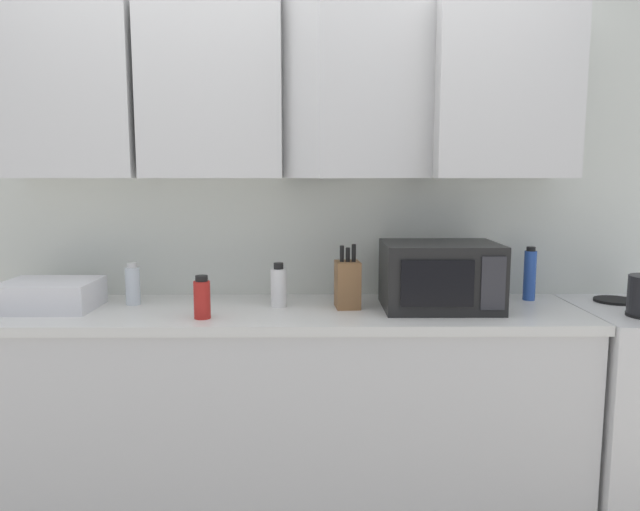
{
  "coord_description": "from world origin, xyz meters",
  "views": [
    {
      "loc": [
        0.12,
        -2.78,
        1.46
      ],
      "look_at": [
        0.14,
        -0.25,
        1.12
      ],
      "focal_mm": 33.48,
      "sensor_mm": 36.0,
      "label": 1
    }
  ],
  "objects_px": {
    "dish_rack": "(50,295)",
    "bottle_blue_cleaner": "(530,274)",
    "knife_block": "(348,284)",
    "bottle_clear_tall": "(133,285)",
    "bottle_red_sauce": "(202,298)",
    "microwave": "(440,276)",
    "bottle_white_jar": "(279,287)"
  },
  "relations": [
    {
      "from": "dish_rack",
      "to": "bottle_blue_cleaner",
      "type": "xyz_separation_m",
      "value": [
        2.09,
        0.16,
        0.06
      ]
    },
    {
      "from": "dish_rack",
      "to": "knife_block",
      "type": "distance_m",
      "value": 1.26
    },
    {
      "from": "knife_block",
      "to": "bottle_clear_tall",
      "type": "relative_size",
      "value": 1.49
    },
    {
      "from": "bottle_blue_cleaner",
      "to": "knife_block",
      "type": "bearing_deg",
      "value": -169.58
    },
    {
      "from": "dish_rack",
      "to": "bottle_blue_cleaner",
      "type": "height_order",
      "value": "bottle_blue_cleaner"
    },
    {
      "from": "bottle_red_sauce",
      "to": "dish_rack",
      "type": "bearing_deg",
      "value": 165.45
    },
    {
      "from": "dish_rack",
      "to": "bottle_clear_tall",
      "type": "bearing_deg",
      "value": 14.33
    },
    {
      "from": "bottle_blue_cleaner",
      "to": "bottle_clear_tall",
      "type": "xyz_separation_m",
      "value": [
        -1.77,
        -0.08,
        -0.03
      ]
    },
    {
      "from": "microwave",
      "to": "bottle_white_jar",
      "type": "bearing_deg",
      "value": 176.96
    },
    {
      "from": "microwave",
      "to": "bottle_red_sauce",
      "type": "xyz_separation_m",
      "value": [
        -0.97,
        -0.17,
        -0.06
      ]
    },
    {
      "from": "knife_block",
      "to": "bottle_blue_cleaner",
      "type": "distance_m",
      "value": 0.85
    },
    {
      "from": "dish_rack",
      "to": "bottle_clear_tall",
      "type": "distance_m",
      "value": 0.34
    },
    {
      "from": "microwave",
      "to": "bottle_clear_tall",
      "type": "distance_m",
      "value": 1.33
    },
    {
      "from": "bottle_clear_tall",
      "to": "bottle_blue_cleaner",
      "type": "bearing_deg",
      "value": 2.63
    },
    {
      "from": "dish_rack",
      "to": "bottle_white_jar",
      "type": "bearing_deg",
      "value": 2.15
    },
    {
      "from": "dish_rack",
      "to": "bottle_blue_cleaner",
      "type": "relative_size",
      "value": 1.57
    },
    {
      "from": "knife_block",
      "to": "bottle_clear_tall",
      "type": "distance_m",
      "value": 0.94
    },
    {
      "from": "knife_block",
      "to": "bottle_white_jar",
      "type": "xyz_separation_m",
      "value": [
        -0.29,
        0.03,
        -0.02
      ]
    },
    {
      "from": "bottle_blue_cleaner",
      "to": "bottle_red_sauce",
      "type": "height_order",
      "value": "bottle_blue_cleaner"
    },
    {
      "from": "bottle_white_jar",
      "to": "bottle_clear_tall",
      "type": "bearing_deg",
      "value": 175.83
    },
    {
      "from": "microwave",
      "to": "bottle_clear_tall",
      "type": "height_order",
      "value": "microwave"
    },
    {
      "from": "bottle_blue_cleaner",
      "to": "bottle_white_jar",
      "type": "bearing_deg",
      "value": -173.53
    },
    {
      "from": "microwave",
      "to": "knife_block",
      "type": "distance_m",
      "value": 0.39
    },
    {
      "from": "dish_rack",
      "to": "knife_block",
      "type": "xyz_separation_m",
      "value": [
        1.26,
        0.01,
        0.04
      ]
    },
    {
      "from": "bottle_red_sauce",
      "to": "bottle_clear_tall",
      "type": "bearing_deg",
      "value": 143.65
    },
    {
      "from": "knife_block",
      "to": "bottle_blue_cleaner",
      "type": "relative_size",
      "value": 1.13
    },
    {
      "from": "bottle_clear_tall",
      "to": "microwave",
      "type": "bearing_deg",
      "value": -3.58
    },
    {
      "from": "microwave",
      "to": "dish_rack",
      "type": "xyz_separation_m",
      "value": [
        -1.65,
        0.0,
        -0.08
      ]
    },
    {
      "from": "dish_rack",
      "to": "bottle_blue_cleaner",
      "type": "distance_m",
      "value": 2.1
    },
    {
      "from": "dish_rack",
      "to": "bottle_blue_cleaner",
      "type": "bearing_deg",
      "value": 4.48
    },
    {
      "from": "bottle_blue_cleaner",
      "to": "bottle_white_jar",
      "type": "relative_size",
      "value": 1.28
    },
    {
      "from": "microwave",
      "to": "dish_rack",
      "type": "distance_m",
      "value": 1.65
    }
  ]
}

